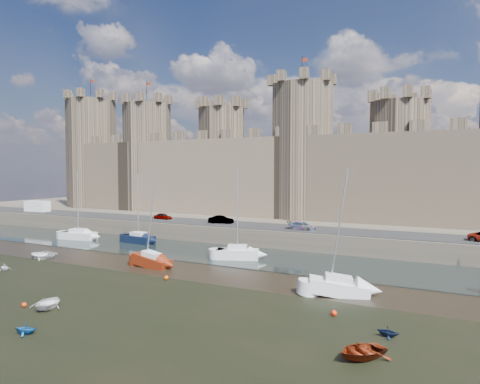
{
  "coord_description": "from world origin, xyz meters",
  "views": [
    {
      "loc": [
        26.47,
        -23.5,
        10.89
      ],
      "look_at": [
        3.22,
        22.0,
        8.22
      ],
      "focal_mm": 32.0,
      "sensor_mm": 36.0,
      "label": 1
    }
  ],
  "objects_px": {
    "car_2": "(302,226)",
    "car_0": "(163,216)",
    "car_1": "(221,220)",
    "dinghy_1": "(26,329)",
    "sailboat_5": "(339,286)",
    "sailboat_2": "(237,253)",
    "sailboat_1": "(138,238)",
    "sailboat_4": "(152,260)",
    "van": "(37,206)",
    "sailboat_0": "(78,235)"
  },
  "relations": [
    {
      "from": "car_2",
      "to": "sailboat_1",
      "type": "relative_size",
      "value": 0.4
    },
    {
      "from": "sailboat_0",
      "to": "sailboat_1",
      "type": "xyz_separation_m",
      "value": [
        10.48,
        1.69,
        -0.0
      ]
    },
    {
      "from": "sailboat_2",
      "to": "dinghy_1",
      "type": "xyz_separation_m",
      "value": [
        -1.64,
        -27.24,
        -0.48
      ]
    },
    {
      "from": "sailboat_2",
      "to": "sailboat_4",
      "type": "bearing_deg",
      "value": -151.32
    },
    {
      "from": "sailboat_4",
      "to": "car_2",
      "type": "bearing_deg",
      "value": 63.48
    },
    {
      "from": "dinghy_1",
      "to": "sailboat_1",
      "type": "bearing_deg",
      "value": 0.23
    },
    {
      "from": "car_0",
      "to": "sailboat_2",
      "type": "height_order",
      "value": "sailboat_2"
    },
    {
      "from": "car_0",
      "to": "sailboat_5",
      "type": "distance_m",
      "value": 41.0
    },
    {
      "from": "car_0",
      "to": "sailboat_4",
      "type": "height_order",
      "value": "sailboat_4"
    },
    {
      "from": "car_0",
      "to": "dinghy_1",
      "type": "bearing_deg",
      "value": -151.83
    },
    {
      "from": "van",
      "to": "sailboat_5",
      "type": "relative_size",
      "value": 0.45
    },
    {
      "from": "car_2",
      "to": "sailboat_4",
      "type": "relative_size",
      "value": 0.38
    },
    {
      "from": "sailboat_5",
      "to": "dinghy_1",
      "type": "height_order",
      "value": "sailboat_5"
    },
    {
      "from": "sailboat_2",
      "to": "car_1",
      "type": "bearing_deg",
      "value": 107.01
    },
    {
      "from": "sailboat_5",
      "to": "dinghy_1",
      "type": "distance_m",
      "value": 24.37
    },
    {
      "from": "sailboat_1",
      "to": "sailboat_4",
      "type": "height_order",
      "value": "sailboat_4"
    },
    {
      "from": "sailboat_2",
      "to": "sailboat_5",
      "type": "relative_size",
      "value": 0.99
    },
    {
      "from": "sailboat_5",
      "to": "sailboat_0",
      "type": "bearing_deg",
      "value": 146.49
    },
    {
      "from": "car_0",
      "to": "dinghy_1",
      "type": "height_order",
      "value": "car_0"
    },
    {
      "from": "van",
      "to": "sailboat_0",
      "type": "bearing_deg",
      "value": -29.41
    },
    {
      "from": "car_2",
      "to": "sailboat_0",
      "type": "xyz_separation_m",
      "value": [
        -33.21,
        -9.06,
        -2.29
      ]
    },
    {
      "from": "car_2",
      "to": "van",
      "type": "distance_m",
      "value": 55.29
    },
    {
      "from": "sailboat_5",
      "to": "car_0",
      "type": "bearing_deg",
      "value": 129.26
    },
    {
      "from": "sailboat_5",
      "to": "dinghy_1",
      "type": "relative_size",
      "value": 7.69
    },
    {
      "from": "van",
      "to": "sailboat_1",
      "type": "bearing_deg",
      "value": -19.48
    },
    {
      "from": "car_1",
      "to": "sailboat_4",
      "type": "relative_size",
      "value": 0.36
    },
    {
      "from": "sailboat_1",
      "to": "dinghy_1",
      "type": "xyz_separation_m",
      "value": [
        16.63,
        -30.72,
        -0.43
      ]
    },
    {
      "from": "sailboat_4",
      "to": "sailboat_1",
      "type": "bearing_deg",
      "value": 140.1
    },
    {
      "from": "sailboat_0",
      "to": "sailboat_2",
      "type": "relative_size",
      "value": 0.95
    },
    {
      "from": "car_1",
      "to": "sailboat_2",
      "type": "height_order",
      "value": "sailboat_2"
    },
    {
      "from": "sailboat_0",
      "to": "dinghy_1",
      "type": "height_order",
      "value": "sailboat_0"
    },
    {
      "from": "dinghy_1",
      "to": "sailboat_2",
      "type": "bearing_deg",
      "value": -31.65
    },
    {
      "from": "van",
      "to": "sailboat_2",
      "type": "relative_size",
      "value": 0.46
    },
    {
      "from": "sailboat_2",
      "to": "van",
      "type": "bearing_deg",
      "value": 146.94
    },
    {
      "from": "car_2",
      "to": "car_0",
      "type": "bearing_deg",
      "value": 92.55
    },
    {
      "from": "sailboat_2",
      "to": "sailboat_5",
      "type": "bearing_deg",
      "value": -52.11
    },
    {
      "from": "car_2",
      "to": "sailboat_4",
      "type": "height_order",
      "value": "sailboat_4"
    },
    {
      "from": "sailboat_1",
      "to": "sailboat_2",
      "type": "relative_size",
      "value": 0.93
    },
    {
      "from": "sailboat_4",
      "to": "sailboat_5",
      "type": "bearing_deg",
      "value": 1.21
    },
    {
      "from": "sailboat_1",
      "to": "dinghy_1",
      "type": "relative_size",
      "value": 7.1
    },
    {
      "from": "car_1",
      "to": "sailboat_4",
      "type": "distance_m",
      "value": 19.87
    },
    {
      "from": "car_1",
      "to": "dinghy_1",
      "type": "xyz_separation_m",
      "value": [
        7.35,
        -39.05,
        -2.76
      ]
    },
    {
      "from": "car_1",
      "to": "sailboat_4",
      "type": "bearing_deg",
      "value": 172.72
    },
    {
      "from": "sailboat_1",
      "to": "car_0",
      "type": "bearing_deg",
      "value": 108.67
    },
    {
      "from": "car_2",
      "to": "dinghy_1",
      "type": "bearing_deg",
      "value": 176.57
    },
    {
      "from": "car_0",
      "to": "sailboat_5",
      "type": "relative_size",
      "value": 0.29
    },
    {
      "from": "car_1",
      "to": "sailboat_0",
      "type": "distance_m",
      "value": 22.28
    },
    {
      "from": "sailboat_4",
      "to": "dinghy_1",
      "type": "height_order",
      "value": "sailboat_4"
    },
    {
      "from": "sailboat_1",
      "to": "sailboat_4",
      "type": "bearing_deg",
      "value": -39.61
    },
    {
      "from": "van",
      "to": "car_0",
      "type": "bearing_deg",
      "value": -4.32
    }
  ]
}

